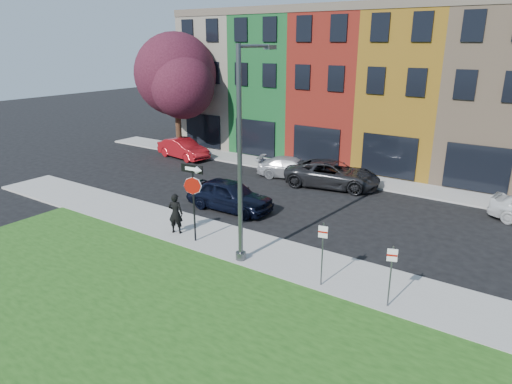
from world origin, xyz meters
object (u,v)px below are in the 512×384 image
Objects in this scene: sedan_near at (230,195)px; street_lamp at (243,157)px; man at (176,213)px; stop_sign at (193,188)px.

street_lamp is at bearing -137.99° from sedan_near.
man reaches higher than sedan_near.
street_lamp is (2.64, -0.10, 1.68)m from stop_sign.
stop_sign is at bearing 175.65° from street_lamp.
sedan_near is at bearing -110.29° from man.
stop_sign is at bearing 150.73° from man.
street_lamp is at bearing 154.92° from man.
stop_sign is 0.42× the size of street_lamp.
man is at bearing 173.62° from street_lamp.
stop_sign is 4.64m from sedan_near.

